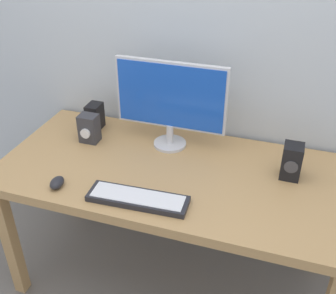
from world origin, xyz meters
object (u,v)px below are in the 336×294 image
monitor (171,100)px  mouse (57,183)px  speaker_left (95,116)px  speaker_right (292,161)px  audio_controller (89,128)px  keyboard_primary (138,199)px  desk (173,182)px

monitor → mouse: size_ratio=6.37×
mouse → speaker_left: speaker_left is taller
speaker_right → speaker_left: speaker_right is taller
monitor → audio_controller: (-0.41, -0.10, -0.18)m
mouse → monitor: bearing=46.8°
keyboard_primary → mouse: bearing=-177.5°
keyboard_primary → audio_controller: audio_controller is taller
desk → speaker_right: (0.53, 0.11, 0.16)m
keyboard_primary → mouse: size_ratio=4.97×
mouse → speaker_right: size_ratio=0.53×
monitor → audio_controller: size_ratio=3.73×
desk → monitor: (-0.08, 0.21, 0.33)m
keyboard_primary → speaker_right: speaker_right is taller
desk → mouse: mouse is taller
monitor → speaker_left: bearing=175.2°
keyboard_primary → speaker_right: bearing=32.8°
monitor → speaker_right: bearing=-9.5°
desk → keyboard_primary: keyboard_primary is taller
monitor → audio_controller: monitor is taller
monitor → speaker_right: size_ratio=3.37×
keyboard_primary → audio_controller: 0.58m
speaker_left → keyboard_primary: bearing=-48.6°
desk → mouse: bearing=-147.4°
desk → keyboard_primary: 0.29m
mouse → speaker_left: bearing=91.6°
audio_controller → desk: bearing=-13.1°
monitor → speaker_left: monitor is taller
speaker_left → audio_controller: size_ratio=0.95×
speaker_right → audio_controller: 1.02m
speaker_left → monitor: bearing=-4.8°
desk → speaker_left: (-0.53, 0.25, 0.15)m
speaker_right → audio_controller: speaker_right is taller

